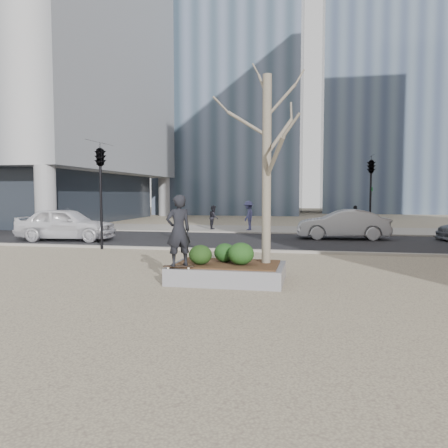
% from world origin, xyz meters
% --- Properties ---
extents(ground, '(120.00, 120.00, 0.00)m').
position_xyz_m(ground, '(0.00, 0.00, 0.00)').
color(ground, tan).
rests_on(ground, ground).
extents(street, '(60.00, 8.00, 0.02)m').
position_xyz_m(street, '(0.00, 10.00, 0.01)').
color(street, black).
rests_on(street, ground).
extents(far_sidewalk, '(60.00, 6.00, 0.02)m').
position_xyz_m(far_sidewalk, '(0.00, 17.00, 0.01)').
color(far_sidewalk, gray).
rests_on(far_sidewalk, ground).
extents(planter, '(3.00, 2.00, 0.45)m').
position_xyz_m(planter, '(1.00, 0.00, 0.23)').
color(planter, gray).
rests_on(planter, ground).
extents(planter_mulch, '(2.70, 1.70, 0.04)m').
position_xyz_m(planter_mulch, '(1.00, 0.00, 0.47)').
color(planter_mulch, '#382314').
rests_on(planter_mulch, planter).
extents(sycamore_tree, '(2.80, 2.80, 6.60)m').
position_xyz_m(sycamore_tree, '(2.00, 0.30, 3.79)').
color(sycamore_tree, gray).
rests_on(sycamore_tree, planter_mulch).
extents(shrub_left, '(0.61, 0.61, 0.52)m').
position_xyz_m(shrub_left, '(0.34, -0.37, 0.75)').
color(shrub_left, '#153511').
rests_on(shrub_left, planter_mulch).
extents(shrub_middle, '(0.60, 0.60, 0.51)m').
position_xyz_m(shrub_middle, '(0.89, 0.19, 0.74)').
color(shrub_middle, '#113713').
rests_on(shrub_middle, planter_mulch).
extents(shrub_right, '(0.69, 0.69, 0.58)m').
position_xyz_m(shrub_right, '(1.39, -0.20, 0.78)').
color(shrub_right, '#193B12').
rests_on(shrub_right, planter_mulch).
extents(skateboard, '(0.80, 0.31, 0.08)m').
position_xyz_m(skateboard, '(-0.10, -0.88, 0.49)').
color(skateboard, black).
rests_on(skateboard, planter).
extents(skateboarder, '(0.78, 0.75, 1.80)m').
position_xyz_m(skateboarder, '(-0.10, -0.88, 1.43)').
color(skateboarder, black).
rests_on(skateboarder, skateboard).
extents(police_car, '(4.97, 2.39, 1.64)m').
position_xyz_m(police_car, '(-8.77, 8.28, 0.84)').
color(police_car, white).
rests_on(police_car, street).
extents(car_silver, '(4.68, 1.84, 1.52)m').
position_xyz_m(car_silver, '(4.79, 11.71, 0.78)').
color(car_silver, '#95979D').
rests_on(car_silver, street).
extents(pedestrian_a, '(0.69, 0.83, 1.55)m').
position_xyz_m(pedestrian_a, '(-3.05, 16.38, 0.80)').
color(pedestrian_a, black).
rests_on(pedestrian_a, far_sidewalk).
extents(pedestrian_b, '(0.86, 1.29, 1.86)m').
position_xyz_m(pedestrian_b, '(-0.72, 16.16, 0.95)').
color(pedestrian_b, '#3D3F6D').
rests_on(pedestrian_b, far_sidewalk).
extents(pedestrian_c, '(1.02, 0.57, 1.63)m').
position_xyz_m(pedestrian_c, '(5.72, 14.93, 0.84)').
color(pedestrian_c, black).
rests_on(pedestrian_c, far_sidewalk).
extents(traffic_light_near, '(0.60, 2.48, 4.50)m').
position_xyz_m(traffic_light_near, '(-5.50, 5.60, 2.25)').
color(traffic_light_near, black).
rests_on(traffic_light_near, ground).
extents(traffic_light_far, '(0.60, 2.48, 4.50)m').
position_xyz_m(traffic_light_far, '(6.50, 14.60, 2.25)').
color(traffic_light_far, black).
rests_on(traffic_light_far, ground).
extents(building_glass_a, '(16.00, 16.00, 45.00)m').
position_xyz_m(building_glass_a, '(-6.00, 42.00, 22.50)').
color(building_glass_a, slate).
rests_on(building_glass_a, ground).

